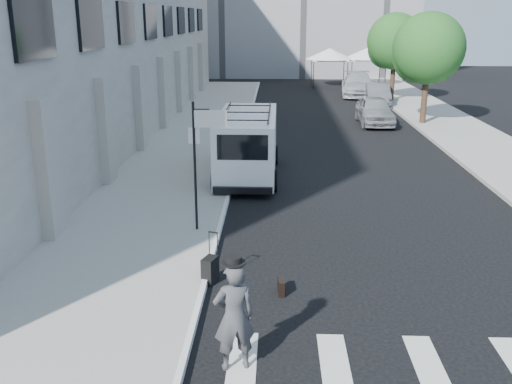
# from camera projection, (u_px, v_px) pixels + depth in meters

# --- Properties ---
(ground) EXTENTS (120.00, 120.00, 0.00)m
(ground) POSITION_uv_depth(u_px,v_px,m) (295.00, 288.00, 12.56)
(ground) COLOR black
(ground) RESTS_ON ground
(sidewalk_left) EXTENTS (4.50, 48.00, 0.15)m
(sidewalk_left) POSITION_uv_depth(u_px,v_px,m) (199.00, 137.00, 27.97)
(sidewalk_left) COLOR gray
(sidewalk_left) RESTS_ON ground
(sidewalk_right) EXTENTS (4.00, 56.00, 0.15)m
(sidewalk_right) POSITION_uv_depth(u_px,v_px,m) (448.00, 124.00, 31.34)
(sidewalk_right) COLOR gray
(sidewalk_right) RESTS_ON ground
(building_left) EXTENTS (10.00, 44.00, 12.00)m
(building_left) POSITION_uv_depth(u_px,v_px,m) (56.00, 11.00, 28.37)
(building_left) COLOR gray
(building_left) RESTS_ON ground
(sign_pole) EXTENTS (1.03, 0.07, 3.50)m
(sign_pole) POSITION_uv_depth(u_px,v_px,m) (203.00, 140.00, 14.92)
(sign_pole) COLOR black
(sign_pole) RESTS_ON sidewalk_left
(tree_near) EXTENTS (3.80, 3.83, 6.03)m
(tree_near) POSITION_uv_depth(u_px,v_px,m) (426.00, 51.00, 30.38)
(tree_near) COLOR black
(tree_near) RESTS_ON ground
(tree_far) EXTENTS (3.80, 3.83, 6.03)m
(tree_far) POSITION_uv_depth(u_px,v_px,m) (393.00, 43.00, 38.98)
(tree_far) COLOR black
(tree_far) RESTS_ON ground
(tent_left) EXTENTS (4.00, 4.00, 3.20)m
(tent_left) POSITION_uv_depth(u_px,v_px,m) (330.00, 54.00, 47.92)
(tent_left) COLOR black
(tent_left) RESTS_ON ground
(tent_right) EXTENTS (4.00, 4.00, 3.20)m
(tent_right) POSITION_uv_depth(u_px,v_px,m) (367.00, 54.00, 48.29)
(tent_right) COLOR black
(tent_right) RESTS_ON ground
(businessman) EXTENTS (0.81, 0.64, 1.94)m
(businessman) POSITION_uv_depth(u_px,v_px,m) (234.00, 317.00, 9.45)
(businessman) COLOR #3C3C3F
(businessman) RESTS_ON ground
(briefcase) EXTENTS (0.16, 0.45, 0.34)m
(briefcase) POSITION_uv_depth(u_px,v_px,m) (281.00, 286.00, 12.29)
(briefcase) COLOR black
(briefcase) RESTS_ON ground
(suitcase) EXTENTS (0.39, 0.48, 1.15)m
(suitcase) POSITION_uv_depth(u_px,v_px,m) (210.00, 270.00, 12.77)
(suitcase) COLOR black
(suitcase) RESTS_ON ground
(cargo_van) EXTENTS (2.27, 6.29, 2.35)m
(cargo_van) POSITION_uv_depth(u_px,v_px,m) (248.00, 144.00, 21.17)
(cargo_van) COLOR white
(cargo_van) RESTS_ON ground
(parked_car_a) EXTENTS (1.84, 4.51, 1.53)m
(parked_car_a) POSITION_uv_depth(u_px,v_px,m) (375.00, 110.00, 31.48)
(parked_car_a) COLOR #9A9DA1
(parked_car_a) RESTS_ON ground
(parked_car_b) EXTENTS (1.92, 4.47, 1.43)m
(parked_car_b) POSITION_uv_depth(u_px,v_px,m) (378.00, 94.00, 38.56)
(parked_car_b) COLOR #585A60
(parked_car_b) RESTS_ON ground
(parked_car_c) EXTENTS (2.90, 6.00, 1.68)m
(parked_car_c) POSITION_uv_depth(u_px,v_px,m) (358.00, 85.00, 42.79)
(parked_car_c) COLOR #B4B7BC
(parked_car_c) RESTS_ON ground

